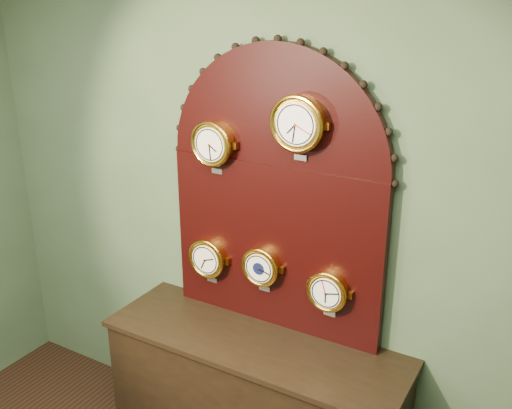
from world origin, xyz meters
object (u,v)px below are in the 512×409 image
Objects in this scene: roman_clock at (213,144)px; barometer at (262,266)px; arabic_clock at (298,123)px; tide_clock at (328,291)px; hygrometer at (208,258)px; shop_counter at (254,407)px; display_board at (276,184)px.

barometer is at bearing 0.08° from roman_clock.
tide_clock is (0.19, 0.00, -0.83)m from arabic_clock.
roman_clock is at bearing -0.32° from hygrometer.
shop_counter is at bearing -134.58° from arabic_clock.
tide_clock is at bearing 0.05° from roman_clock.
barometer is (-0.04, -0.07, -0.45)m from display_board.
hygrometer is at bearing -179.98° from barometer.
roman_clock is at bearing 179.90° from arabic_clock.
shop_counter is at bearing -21.67° from hygrometer.
shop_counter is 1.58m from arabic_clock.
barometer reaches higher than hygrometer.
barometer is at bearing -123.09° from display_board.
arabic_clock is 1.16× the size of hygrometer.
hygrometer is (-0.05, 0.00, -0.66)m from roman_clock.
display_board is (0.00, 0.22, 1.23)m from shop_counter.
shop_counter is 1.05× the size of display_board.
display_board is 5.73× the size of tide_clock.
display_board reaches higher than barometer.
shop_counter is 5.95× the size of barometer.
hygrometer reaches higher than shop_counter.
roman_clock reaches higher than hygrometer.
hygrometer is (-0.39, -0.07, -0.48)m from display_board.
barometer is (-0.19, 0.00, -0.79)m from arabic_clock.
arabic_clock reaches higher than roman_clock.
hygrometer is (-0.54, 0.00, -0.82)m from arabic_clock.
shop_counter is 1.46m from roman_clock.
arabic_clock is at bearing -24.30° from display_board.
roman_clock is at bearing -179.95° from tide_clock.
shop_counter is 5.72× the size of hygrometer.
display_board is 5.26× the size of roman_clock.
arabic_clock is 0.85m from tide_clock.
shop_counter is 4.93× the size of arabic_clock.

